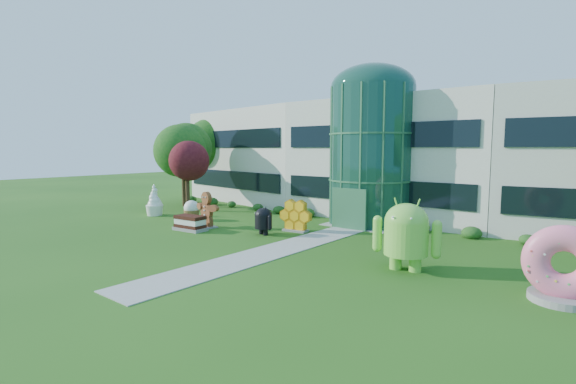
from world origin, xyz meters
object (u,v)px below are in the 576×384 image
Objects in this scene: android_black at (263,219)px; donut at (564,263)px; gingerbread at (207,209)px; android_green at (406,231)px.

android_black is 16.31m from donut.
donut reaches higher than gingerbread.
gingerbread is at bearing -155.86° from android_black.
gingerbread is (-4.71, -0.65, 0.25)m from android_black.
android_green is at bearing 169.39° from donut.
android_green reaches higher than gingerbread.
donut is at bearing 9.44° from android_black.
donut reaches higher than android_black.
android_green is 5.99m from donut.
gingerbread is (-14.93, 1.09, -0.53)m from android_green.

